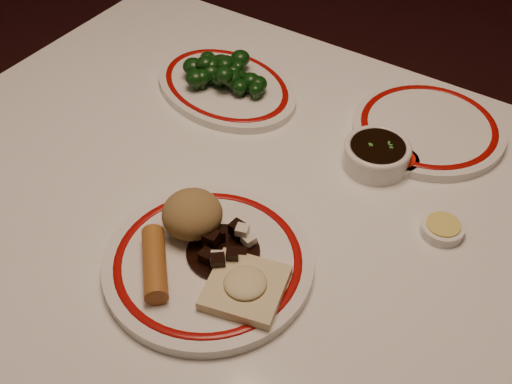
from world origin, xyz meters
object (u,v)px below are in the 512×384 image
object	(u,v)px
fried_wonton	(245,286)
broccoli_plate	(226,86)
stirfry_heap	(220,245)
rice_mound	(192,214)
broccoli_pile	(224,72)
soy_bowl	(376,156)
main_plate	(208,263)
dining_table	(259,235)
spring_roll	(155,263)

from	to	relation	value
fried_wonton	broccoli_plate	distance (m)	0.48
stirfry_heap	rice_mound	bearing A→B (deg)	168.95
rice_mound	broccoli_pile	size ratio (longest dim) A/B	0.52
fried_wonton	soy_bowl	distance (m)	0.34
rice_mound	broccoli_pile	bearing A→B (deg)	118.68
stirfry_heap	main_plate	bearing A→B (deg)	-101.53
fried_wonton	broccoli_plate	xyz separation A→B (m)	(-0.30, 0.38, -0.02)
dining_table	fried_wonton	distance (m)	0.23
main_plate	stirfry_heap	world-z (taller)	stirfry_heap
spring_roll	stirfry_heap	bearing A→B (deg)	14.08
main_plate	rice_mound	distance (m)	0.07
dining_table	broccoli_plate	xyz separation A→B (m)	(-0.20, 0.20, 0.10)
stirfry_heap	broccoli_pile	bearing A→B (deg)	124.81
dining_table	broccoli_plate	world-z (taller)	broccoli_plate
broccoli_pile	broccoli_plate	bearing A→B (deg)	15.04
broccoli_plate	fried_wonton	bearing A→B (deg)	-51.54
dining_table	broccoli_plate	bearing A→B (deg)	135.56
spring_roll	dining_table	bearing A→B (deg)	40.44
spring_roll	broccoli_pile	size ratio (longest dim) A/B	0.70
rice_mound	soy_bowl	size ratio (longest dim) A/B	0.81
fried_wonton	stirfry_heap	bearing A→B (deg)	150.05
main_plate	soy_bowl	size ratio (longest dim) A/B	3.16
spring_roll	stirfry_heap	xyz separation A→B (m)	(0.05, 0.08, -0.01)
spring_roll	fried_wonton	distance (m)	0.13
dining_table	stirfry_heap	size ratio (longest dim) A/B	11.27
rice_mound	stirfry_heap	world-z (taller)	rice_mound
dining_table	spring_roll	distance (m)	0.25
dining_table	stirfry_heap	xyz separation A→B (m)	(0.02, -0.14, 0.12)
broccoli_plate	broccoli_pile	bearing A→B (deg)	-164.96
fried_wonton	broccoli_pile	world-z (taller)	broccoli_pile
stirfry_heap	soy_bowl	bearing A→B (deg)	72.42
main_plate	rice_mound	size ratio (longest dim) A/B	3.89
broccoli_pile	dining_table	bearing A→B (deg)	-43.82
dining_table	rice_mound	size ratio (longest dim) A/B	13.83
spring_roll	stirfry_heap	distance (m)	0.09
rice_mound	fried_wonton	world-z (taller)	rice_mound
broccoli_pile	fried_wonton	bearing A→B (deg)	-51.14
dining_table	rice_mound	xyz separation A→B (m)	(-0.03, -0.12, 0.14)
fried_wonton	soy_bowl	world-z (taller)	fried_wonton
main_plate	spring_roll	world-z (taller)	spring_roll
stirfry_heap	broccoli_pile	distance (m)	0.41
main_plate	rice_mound	bearing A→B (deg)	146.39
soy_bowl	stirfry_heap	bearing A→B (deg)	-107.58
main_plate	broccoli_pile	xyz separation A→B (m)	(-0.23, 0.36, 0.03)
rice_mound	spring_roll	distance (m)	0.09
broccoli_plate	soy_bowl	world-z (taller)	soy_bowl
soy_bowl	spring_roll	bearing A→B (deg)	-111.24
main_plate	stirfry_heap	xyz separation A→B (m)	(0.00, 0.02, 0.02)
main_plate	dining_table	bearing A→B (deg)	97.30
main_plate	soy_bowl	distance (m)	0.34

